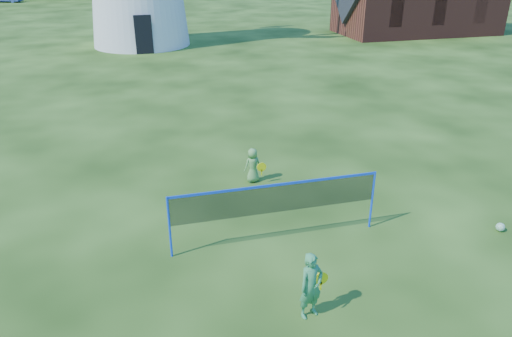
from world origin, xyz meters
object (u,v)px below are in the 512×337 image
object	(u,v)px
badminton_net	(276,199)
player_boy	(253,165)
play_ball	(500,227)
player_girl	(311,286)

from	to	relation	value
badminton_net	player_boy	world-z (taller)	badminton_net
play_ball	player_boy	bearing A→B (deg)	140.64
player_boy	badminton_net	bearing A→B (deg)	72.26
player_girl	player_boy	bearing A→B (deg)	69.56
player_girl	play_ball	bearing A→B (deg)	-0.60
badminton_net	play_ball	bearing A→B (deg)	-10.46
player_girl	player_boy	world-z (taller)	player_girl
badminton_net	player_boy	size ratio (longest dim) A/B	4.74
player_boy	player_girl	bearing A→B (deg)	73.31
player_girl	badminton_net	bearing A→B (deg)	70.87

